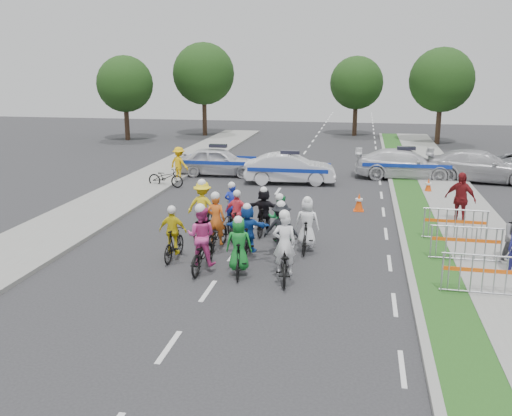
% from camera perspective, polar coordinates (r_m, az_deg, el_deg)
% --- Properties ---
extents(ground, '(90.00, 90.00, 0.00)m').
position_cam_1_polar(ground, '(14.61, -4.82, -8.29)').
color(ground, '#28282B').
rests_on(ground, ground).
extents(curb_right, '(0.20, 60.00, 0.12)m').
position_cam_1_polar(curb_right, '(18.88, 14.50, -3.28)').
color(curb_right, gray).
rests_on(curb_right, ground).
extents(grass_strip, '(1.20, 60.00, 0.11)m').
position_cam_1_polar(grass_strip, '(18.94, 16.61, -3.38)').
color(grass_strip, '#254D18').
rests_on(grass_strip, ground).
extents(sidewalk_right, '(2.40, 60.00, 0.13)m').
position_cam_1_polar(sidewalk_right, '(19.23, 21.96, -3.54)').
color(sidewalk_right, gray).
rests_on(sidewalk_right, ground).
extents(sidewalk_left, '(3.00, 60.00, 0.13)m').
position_cam_1_polar(sidewalk_left, '(21.39, -18.21, -1.49)').
color(sidewalk_left, gray).
rests_on(sidewalk_left, ground).
extents(rider_0, '(0.89, 1.97, 1.94)m').
position_cam_1_polar(rider_0, '(15.11, 2.86, -4.89)').
color(rider_0, black).
rests_on(rider_0, ground).
extents(rider_1, '(0.76, 1.65, 1.69)m').
position_cam_1_polar(rider_1, '(15.41, -1.70, -4.40)').
color(rider_1, black).
rests_on(rider_1, ground).
extents(rider_2, '(0.82, 1.91, 1.93)m').
position_cam_1_polar(rider_2, '(15.83, -5.44, -3.76)').
color(rider_2, black).
rests_on(rider_2, ground).
extents(rider_3, '(0.84, 1.59, 1.66)m').
position_cam_1_polar(rider_3, '(16.79, -8.24, -3.04)').
color(rider_3, black).
rests_on(rider_3, ground).
extents(rider_4, '(1.06, 1.83, 1.80)m').
position_cam_1_polar(rider_4, '(16.65, 2.52, -2.85)').
color(rider_4, black).
rests_on(rider_4, ground).
extents(rider_5, '(1.35, 1.61, 1.66)m').
position_cam_1_polar(rider_5, '(16.84, -0.85, -2.60)').
color(rider_5, black).
rests_on(rider_5, ground).
extents(rider_6, '(0.78, 1.86, 1.85)m').
position_cam_1_polar(rider_6, '(17.60, -3.96, -2.23)').
color(rider_6, black).
rests_on(rider_6, ground).
extents(rider_7, '(0.75, 1.68, 1.74)m').
position_cam_1_polar(rider_7, '(17.44, 5.12, -2.17)').
color(rider_7, black).
rests_on(rider_7, ground).
extents(rider_8, '(0.76, 1.73, 1.72)m').
position_cam_1_polar(rider_8, '(17.92, 2.38, -1.81)').
color(rider_8, black).
rests_on(rider_8, ground).
extents(rider_9, '(0.87, 1.62, 1.66)m').
position_cam_1_polar(rider_9, '(18.63, -1.84, -1.17)').
color(rider_9, black).
rests_on(rider_9, ground).
extents(rider_10, '(1.12, 1.95, 1.93)m').
position_cam_1_polar(rider_10, '(19.09, -5.31, -0.54)').
color(rider_10, black).
rests_on(rider_10, ground).
extents(rider_11, '(1.35, 1.61, 1.66)m').
position_cam_1_polar(rider_11, '(19.08, 0.81, -0.61)').
color(rider_11, black).
rests_on(rider_11, ground).
extents(rider_12, '(0.61, 1.67, 1.70)m').
position_cam_1_polar(rider_12, '(19.77, -2.36, -0.53)').
color(rider_12, black).
rests_on(rider_12, ground).
extents(police_car_0, '(4.34, 1.93, 1.45)m').
position_cam_1_polar(police_car_0, '(29.61, -3.78, 4.68)').
color(police_car_0, silver).
rests_on(police_car_0, ground).
extents(police_car_1, '(4.49, 1.97, 1.43)m').
position_cam_1_polar(police_car_1, '(27.54, 3.41, 3.95)').
color(police_car_1, silver).
rests_on(police_car_1, ground).
extents(police_car_2, '(5.01, 2.04, 1.45)m').
position_cam_1_polar(police_car_2, '(29.68, 14.71, 4.27)').
color(police_car_2, silver).
rests_on(police_car_2, ground).
extents(civilian_sedan, '(5.45, 2.85, 1.51)m').
position_cam_1_polar(civilian_sedan, '(30.02, 21.56, 3.91)').
color(civilian_sedan, '#B3B2B7').
rests_on(civilian_sedan, ground).
extents(spectator_2, '(1.20, 1.00, 1.92)m').
position_cam_1_polar(spectator_2, '(21.36, 19.74, 0.85)').
color(spectator_2, maroon).
rests_on(spectator_2, ground).
extents(marshal_hiviz, '(1.21, 0.98, 1.64)m').
position_cam_1_polar(marshal_hiviz, '(28.62, -7.70, 4.44)').
color(marshal_hiviz, '#EFB40C').
rests_on(marshal_hiviz, ground).
extents(barrier_0, '(2.01, 0.56, 1.12)m').
position_cam_1_polar(barrier_0, '(14.99, 21.74, -6.39)').
color(barrier_0, '#A5A8AD').
rests_on(barrier_0, ground).
extents(barrier_1, '(2.01, 0.54, 1.12)m').
position_cam_1_polar(barrier_1, '(17.34, 20.22, -3.52)').
color(barrier_1, '#A5A8AD').
rests_on(barrier_1, ground).
extents(barrier_2, '(2.02, 0.60, 1.12)m').
position_cam_1_polar(barrier_2, '(19.27, 19.27, -1.72)').
color(barrier_2, '#A5A8AD').
rests_on(barrier_2, ground).
extents(cone_0, '(0.40, 0.40, 0.70)m').
position_cam_1_polar(cone_0, '(22.65, 10.26, 0.56)').
color(cone_0, '#F24C0C').
rests_on(cone_0, ground).
extents(cone_1, '(0.40, 0.40, 0.70)m').
position_cam_1_polar(cone_1, '(26.42, 16.86, 2.11)').
color(cone_1, '#F24C0C').
rests_on(cone_1, ground).
extents(parked_bike, '(1.81, 0.81, 0.92)m').
position_cam_1_polar(parked_bike, '(27.00, -9.02, 3.05)').
color(parked_bike, black).
rests_on(parked_bike, ground).
extents(tree_0, '(4.20, 4.20, 6.30)m').
position_cam_1_polar(tree_0, '(44.67, -12.99, 11.98)').
color(tree_0, '#382619').
rests_on(tree_0, ground).
extents(tree_1, '(4.55, 4.55, 6.82)m').
position_cam_1_polar(tree_1, '(43.35, 18.08, 12.07)').
color(tree_1, '#382619').
rests_on(tree_1, ground).
extents(tree_3, '(4.90, 4.90, 7.35)m').
position_cam_1_polar(tree_3, '(46.76, -5.26, 13.21)').
color(tree_3, '#382619').
rests_on(tree_3, ground).
extents(tree_4, '(4.20, 4.20, 6.30)m').
position_cam_1_polar(tree_4, '(47.03, 10.01, 12.21)').
color(tree_4, '#382619').
rests_on(tree_4, ground).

